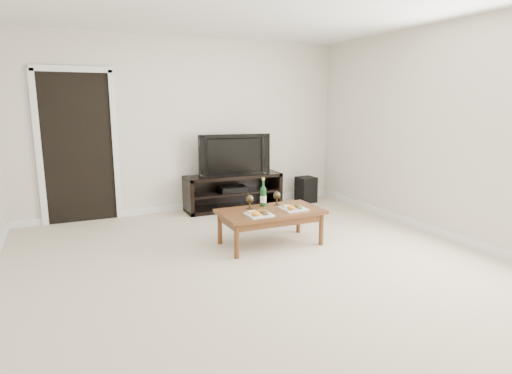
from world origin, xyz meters
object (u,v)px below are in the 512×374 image
object	(u,v)px
media_console	(233,192)
subwoofer	(306,190)
coffee_table	(270,227)
television	(233,154)

from	to	relation	value
media_console	subwoofer	xyz separation A→B (m)	(1.28, -0.07, -0.06)
coffee_table	subwoofer	bearing A→B (deg)	48.36
media_console	coffee_table	world-z (taller)	media_console
subwoofer	coffee_table	world-z (taller)	subwoofer
subwoofer	coffee_table	distance (m)	2.28
media_console	subwoofer	size ratio (longest dim) A/B	3.57
television	subwoofer	world-z (taller)	television
media_console	television	xyz separation A→B (m)	(0.00, 0.00, 0.59)
television	coffee_table	distance (m)	1.90
television	coffee_table	bearing A→B (deg)	-88.45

